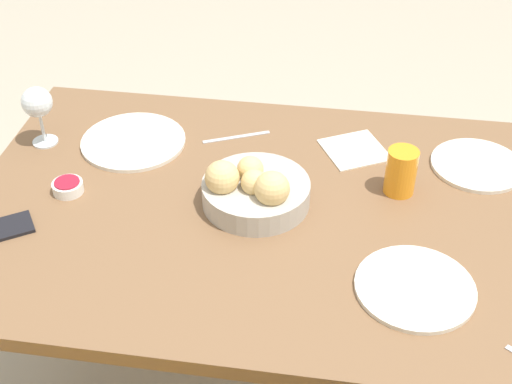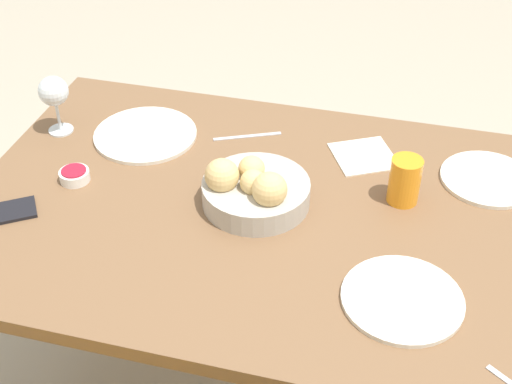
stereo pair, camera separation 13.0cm
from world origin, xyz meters
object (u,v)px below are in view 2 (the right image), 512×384
Objects in this scene: napkin at (364,156)px; plate_near_left at (488,179)px; plate_far_center at (402,299)px; jam_bowl_berry at (74,175)px; juice_glass at (405,181)px; knife_silver at (247,136)px; plate_near_right at (145,135)px; wine_glass at (54,93)px; cell_phone at (1,213)px; bread_basket at (254,189)px.

plate_near_left is at bearing 175.25° from napkin.
jam_bowl_berry is (0.78, -0.20, 0.01)m from plate_far_center.
napkin is at bearing -54.51° from juice_glass.
knife_silver is at bearing -21.86° from juice_glass.
juice_glass reaches higher than plate_near_right.
plate_near_left and plate_near_right have the same top height.
plate_near_left is 3.13× the size of jam_bowl_berry.
wine_glass reaches higher than plate_far_center.
jam_bowl_berry reaches higher than plate_near_left.
plate_far_center is 1.43× the size of cell_phone.
bread_basket is 1.56× the size of wine_glass.
bread_basket reaches higher than plate_far_center.
jam_bowl_berry reaches higher than plate_near_right.
plate_far_center is 1.52× the size of wine_glass.
plate_near_right reaches higher than napkin.
bread_basket is 0.92× the size of plate_near_right.
wine_glass is at bearing -85.01° from cell_phone.
jam_bowl_berry is at bearing 22.62° from napkin.
wine_glass reaches higher than jam_bowl_berry.
jam_bowl_berry reaches higher than knife_silver.
cell_phone is (-0.03, 0.35, -0.11)m from wine_glass.
knife_silver is at bearing -2.63° from napkin.
plate_near_right is 0.25m from wine_glass.
wine_glass is at bearing -54.88° from jam_bowl_berry.
plate_far_center reaches higher than knife_silver.
cell_phone is (0.19, 0.38, -0.00)m from plate_near_right.
juice_glass is 0.67× the size of knife_silver.
plate_near_left is 1.08m from wine_glass.
plate_far_center is (0.16, 0.44, 0.00)m from plate_near_left.
cell_phone is at bearing 29.80° from napkin.
plate_near_left is 1.14× the size of napkin.
plate_near_left is 0.84× the size of plate_near_right.
cell_phone is (0.10, 0.16, -0.01)m from jam_bowl_berry.
plate_far_center is 0.65m from knife_silver.
bread_basket is 1.25× the size of napkin.
napkin reaches higher than knife_silver.
plate_far_center is at bearing 157.22° from wine_glass.
jam_bowl_berry is (0.94, 0.24, 0.01)m from plate_near_left.
plate_near_left is 1.35× the size of knife_silver.
plate_near_right reaches higher than cell_phone.
knife_silver is at bearing -47.52° from plate_far_center.
wine_glass is 0.79m from napkin.
plate_near_right is 0.67m from juice_glass.
juice_glass is at bearing -171.03° from jam_bowl_berry.
plate_near_right is (0.34, -0.20, -0.04)m from bread_basket.
plate_far_center is at bearing 95.58° from juice_glass.
jam_bowl_berry is 0.43× the size of knife_silver.
wine_glass reaches higher than knife_silver.
plate_far_center is at bearing 149.05° from plate_near_right.
juice_glass is 0.76m from jam_bowl_berry.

